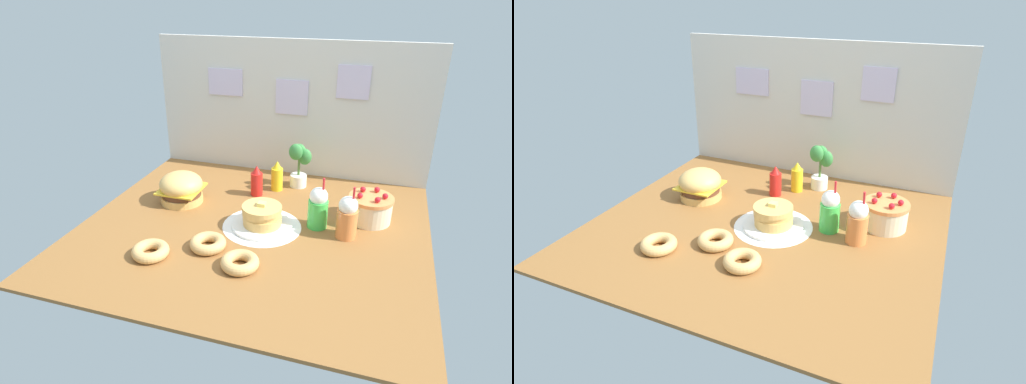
# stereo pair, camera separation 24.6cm
# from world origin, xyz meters

# --- Properties ---
(ground_plane) EXTENTS (1.93, 1.71, 0.02)m
(ground_plane) POSITION_xyz_m (0.00, 0.00, -0.01)
(ground_plane) COLOR brown
(back_wall) EXTENTS (1.93, 0.04, 0.93)m
(back_wall) POSITION_xyz_m (-0.00, 0.85, 0.47)
(back_wall) COLOR beige
(back_wall) RESTS_ON ground_plane
(doily_mat) EXTENTS (0.45, 0.45, 0.00)m
(doily_mat) POSITION_xyz_m (0.05, 0.02, 0.00)
(doily_mat) COLOR white
(doily_mat) RESTS_ON ground_plane
(burger) EXTENTS (0.27, 0.27, 0.20)m
(burger) POSITION_xyz_m (-0.53, 0.18, 0.09)
(burger) COLOR #DBA859
(burger) RESTS_ON ground_plane
(pancake_stack) EXTENTS (0.35, 0.35, 0.15)m
(pancake_stack) POSITION_xyz_m (0.05, 0.02, 0.06)
(pancake_stack) COLOR white
(pancake_stack) RESTS_ON doily_mat
(layer_cake) EXTENTS (0.26, 0.26, 0.19)m
(layer_cake) POSITION_xyz_m (0.62, 0.28, 0.08)
(layer_cake) COLOR beige
(layer_cake) RESTS_ON ground_plane
(ketchup_bottle) EXTENTS (0.08, 0.08, 0.20)m
(ketchup_bottle) POSITION_xyz_m (-0.10, 0.41, 0.09)
(ketchup_bottle) COLOR red
(ketchup_bottle) RESTS_ON ground_plane
(mustard_bottle) EXTENTS (0.08, 0.08, 0.20)m
(mustard_bottle) POSITION_xyz_m (-0.00, 0.52, 0.09)
(mustard_bottle) COLOR yellow
(mustard_bottle) RESTS_ON ground_plane
(cream_soda_cup) EXTENTS (0.11, 0.11, 0.31)m
(cream_soda_cup) POSITION_xyz_m (0.34, 0.12, 0.12)
(cream_soda_cup) COLOR green
(cream_soda_cup) RESTS_ON ground_plane
(orange_float_cup) EXTENTS (0.11, 0.11, 0.31)m
(orange_float_cup) POSITION_xyz_m (0.51, 0.06, 0.12)
(orange_float_cup) COLOR orange
(orange_float_cup) RESTS_ON ground_plane
(donut_pink_glaze) EXTENTS (0.19, 0.19, 0.06)m
(donut_pink_glaze) POSITION_xyz_m (-0.41, -0.43, 0.03)
(donut_pink_glaze) COLOR tan
(donut_pink_glaze) RESTS_ON ground_plane
(donut_chocolate) EXTENTS (0.19, 0.19, 0.06)m
(donut_chocolate) POSITION_xyz_m (-0.16, -0.27, 0.03)
(donut_chocolate) COLOR tan
(donut_chocolate) RESTS_ON ground_plane
(donut_vanilla) EXTENTS (0.19, 0.19, 0.06)m
(donut_vanilla) POSITION_xyz_m (0.06, -0.38, 0.03)
(donut_vanilla) COLOR tan
(donut_vanilla) RESTS_ON ground_plane
(potted_plant) EXTENTS (0.15, 0.13, 0.31)m
(potted_plant) POSITION_xyz_m (0.13, 0.63, 0.17)
(potted_plant) COLOR white
(potted_plant) RESTS_ON ground_plane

